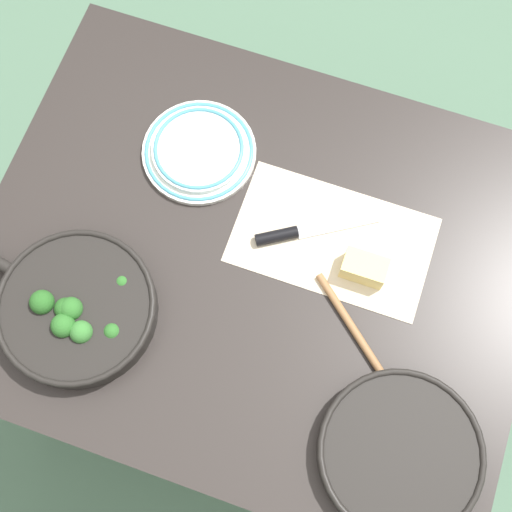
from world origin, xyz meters
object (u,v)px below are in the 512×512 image
skillet_broccoli (75,308)px  skillet_eggs (401,455)px  grater_knife (299,232)px  dinner_plate_stack (199,151)px  cheese_block (364,268)px  wooden_spoon (379,370)px

skillet_broccoli → skillet_eggs: (-0.65, 0.06, -0.01)m
grater_knife → dinner_plate_stack: bearing=126.1°
skillet_broccoli → dinner_plate_stack: bearing=-94.1°
cheese_block → grater_knife: bearing=-14.0°
grater_knife → dinner_plate_stack: 0.27m
dinner_plate_stack → skillet_broccoli: bearing=75.6°
skillet_broccoli → skillet_eggs: 0.65m
grater_knife → dinner_plate_stack: dinner_plate_stack is taller
skillet_eggs → cheese_block: (0.16, -0.31, 0.00)m
skillet_broccoli → grater_knife: 0.46m
cheese_block → dinner_plate_stack: (0.39, -0.14, -0.01)m
skillet_broccoli → dinner_plate_stack: size_ratio=1.80×
grater_knife → skillet_broccoli: bearing=-172.2°
grater_knife → cheese_block: bearing=-46.1°
wooden_spoon → dinner_plate_stack: (0.48, -0.31, 0.00)m
dinner_plate_stack → skillet_eggs: bearing=141.0°
skillet_broccoli → cheese_block: bearing=-142.2°
skillet_broccoli → cheese_block: size_ratio=4.95×
skillet_eggs → dinner_plate_stack: 0.71m
cheese_block → dinner_plate_stack: cheese_block is taller
grater_knife → cheese_block: cheese_block is taller
skillet_eggs → wooden_spoon: skillet_eggs is taller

